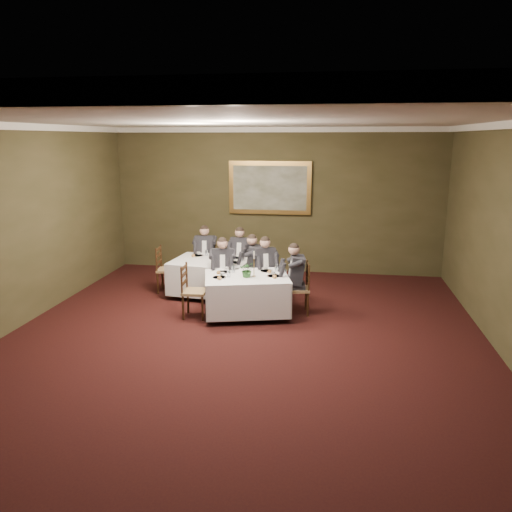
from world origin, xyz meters
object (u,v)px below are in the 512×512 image
(table_second, at_px, (211,275))
(centerpiece, at_px, (247,269))
(chair_main_backright, at_px, (264,288))
(diner_sec_backleft, at_px, (206,262))
(chair_main_endright, at_px, (298,299))
(chair_sec_backright, at_px, (241,274))
(table_main, at_px, (247,292))
(diner_sec_backright, at_px, (241,264))
(candlestick, at_px, (254,267))
(chair_sec_backleft, at_px, (206,271))
(chair_sec_endleft, at_px, (168,279))
(diner_main_backright, at_px, (264,277))
(painting, at_px, (270,188))
(chair_main_backleft, at_px, (223,289))
(chair_sec_endright, at_px, (257,286))
(diner_sec_endright, at_px, (256,275))
(diner_main_backleft, at_px, (223,278))
(diner_main_endright, at_px, (298,287))
(chair_main_endleft, at_px, (194,302))

(table_second, distance_m, centerpiece, 1.59)
(chair_main_backright, bearing_deg, diner_sec_backleft, -58.83)
(chair_main_endright, bearing_deg, chair_sec_backright, 31.90)
(table_main, bearing_deg, diner_sec_backright, 103.76)
(candlestick, bearing_deg, chair_sec_backleft, 126.31)
(chair_main_endright, bearing_deg, candlestick, 98.43)
(table_second, relative_size, chair_sec_endleft, 1.71)
(chair_sec_backleft, relative_size, chair_sec_backright, 1.00)
(diner_sec_backright, bearing_deg, diner_main_backright, 132.59)
(chair_main_backright, height_order, diner_main_backright, diner_main_backright)
(chair_sec_backleft, height_order, diner_sec_backleft, diner_sec_backleft)
(painting, bearing_deg, chair_sec_backright, -107.51)
(chair_main_backright, bearing_deg, chair_sec_backleft, -59.11)
(chair_main_backleft, relative_size, chair_sec_endright, 1.00)
(diner_sec_endright, bearing_deg, diner_main_backleft, 117.16)
(table_main, bearing_deg, centerpiece, -70.96)
(chair_sec_backleft, height_order, candlestick, candlestick)
(table_main, relative_size, candlestick, 3.63)
(chair_main_backleft, bearing_deg, chair_sec_endright, -164.19)
(diner_main_backleft, relative_size, chair_sec_backleft, 1.35)
(table_main, height_order, chair_main_backleft, chair_main_backleft)
(table_main, bearing_deg, candlestick, -3.89)
(chair_sec_backright, relative_size, chair_sec_endleft, 1.00)
(chair_sec_backleft, bearing_deg, painting, -139.75)
(chair_main_backleft, bearing_deg, table_second, -59.81)
(chair_sec_backright, xyz_separation_m, chair_sec_endright, (0.48, -0.87, 0.00))
(table_main, relative_size, chair_main_backright, 1.79)
(chair_main_endright, bearing_deg, diner_main_endright, 90.00)
(table_main, relative_size, diner_sec_endright, 1.33)
(chair_main_backleft, relative_size, diner_sec_backright, 0.74)
(diner_sec_backleft, distance_m, chair_sec_backright, 0.88)
(diner_sec_backright, height_order, candlestick, diner_sec_backright)
(chair_main_endleft, bearing_deg, chair_sec_endright, 138.30)
(table_main, bearing_deg, diner_main_backright, 76.69)
(diner_sec_backright, bearing_deg, diner_sec_endright, 127.45)
(table_second, distance_m, chair_main_endright, 2.08)
(chair_main_backleft, bearing_deg, diner_sec_endright, -163.77)
(chair_sec_backleft, distance_m, chair_sec_endleft, 0.99)
(diner_sec_backleft, xyz_separation_m, chair_sec_endleft, (-0.66, -0.73, -0.23))
(chair_main_endright, bearing_deg, chair_main_backright, 40.88)
(diner_sec_backleft, bearing_deg, diner_sec_backright, 168.11)
(chair_main_endright, xyz_separation_m, chair_sec_backright, (-1.39, 1.59, 0.00))
(table_main, xyz_separation_m, chair_main_backleft, (-0.60, 0.66, -0.17))
(diner_main_backleft, bearing_deg, chair_sec_endright, -163.28)
(table_main, height_order, diner_sec_backleft, diner_sec_backleft)
(chair_sec_backleft, relative_size, diner_sec_backleft, 0.74)
(diner_sec_backleft, xyz_separation_m, candlestick, (1.43, -1.93, 0.43))
(table_main, height_order, chair_sec_backleft, chair_sec_backleft)
(painting, bearing_deg, chair_main_endleft, -105.10)
(diner_main_endright, bearing_deg, chair_sec_backleft, 43.53)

